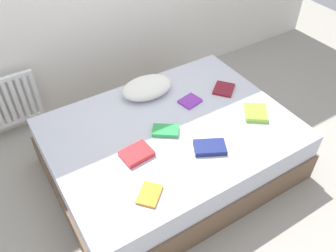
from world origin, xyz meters
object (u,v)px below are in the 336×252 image
textbook_green (166,131)px  textbook_lime (256,113)px  textbook_orange (149,194)px  textbook_maroon (224,89)px  textbook_red (137,154)px  textbook_navy (210,147)px  textbook_purple (190,101)px  radiator (6,103)px  pillow (147,87)px  bed (171,149)px

textbook_green → textbook_lime: textbook_lime is taller
textbook_orange → textbook_maroon: 1.35m
textbook_red → textbook_navy: bearing=-30.4°
textbook_red → textbook_orange: bearing=-110.4°
textbook_green → textbook_purple: textbook_green is taller
radiator → textbook_lime: 2.29m
pillow → textbook_orange: (-0.54, -1.00, -0.06)m
textbook_orange → textbook_purple: (0.80, 0.68, 0.00)m
pillow → textbook_lime: size_ratio=2.21×
pillow → textbook_purple: size_ratio=2.71×
textbook_green → textbook_navy: textbook_navy is taller
textbook_lime → textbook_maroon: size_ratio=1.07×
textbook_lime → textbook_maroon: (-0.01, 0.42, -0.01)m
textbook_green → textbook_purple: size_ratio=1.19×
pillow → textbook_orange: pillow is taller
pillow → textbook_red: 0.77m
pillow → textbook_green: bearing=-103.6°
textbook_lime → textbook_navy: size_ratio=0.89×
textbook_maroon → textbook_orange: bearing=170.7°
bed → textbook_red: bearing=-162.0°
textbook_red → textbook_maroon: size_ratio=1.12×
textbook_maroon → radiator: bearing=110.9°
pillow → textbook_green: pillow is taller
pillow → textbook_red: size_ratio=2.10×
bed → radiator: size_ratio=3.25×
textbook_green → textbook_navy: bearing=-25.5°
textbook_maroon → textbook_lime: bearing=-127.7°
bed → textbook_maroon: size_ratio=9.92×
bed → textbook_lime: 0.79m
textbook_maroon → textbook_navy: 0.78m
textbook_red → textbook_lime: 1.09m
textbook_orange → bed: bearing=3.7°
textbook_orange → textbook_maroon: textbook_maroon is taller
textbook_orange → textbook_lime: textbook_lime is taller
textbook_purple → textbook_maroon: bearing=-14.2°
radiator → textbook_navy: bearing=-52.6°
radiator → bed: bearing=-48.2°
textbook_orange → textbook_navy: (0.61, 0.13, 0.01)m
pillow → textbook_orange: 1.14m
textbook_orange → textbook_green: (0.42, 0.47, 0.01)m
bed → textbook_purple: 0.46m
textbook_red → textbook_navy: 0.56m
textbook_green → textbook_maroon: textbook_green is taller
textbook_purple → textbook_navy: size_ratio=0.73×
radiator → textbook_red: radiator is taller
textbook_orange → textbook_red: bearing=33.3°
radiator → textbook_navy: 1.97m
textbook_red → textbook_green: bearing=12.7°
pillow → textbook_maroon: pillow is taller
textbook_navy → pillow: bearing=121.4°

